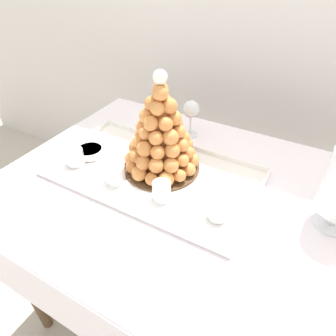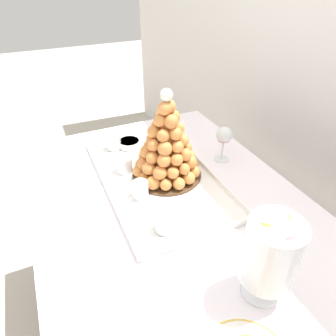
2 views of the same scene
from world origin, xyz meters
TOP-DOWN VIEW (x-y plane):
  - ground_plane at (0.00, 0.00)m, footprint 12.00×12.00m
  - buffet_table at (0.00, 0.00)m, footprint 1.30×0.90m
  - serving_tray at (-0.18, 0.01)m, footprint 0.69×0.39m
  - croquembouche at (-0.17, 0.04)m, footprint 0.26×0.26m
  - dessert_cup_left at (-0.44, -0.08)m, footprint 0.06×0.06m
  - dessert_cup_mid_left at (-0.26, -0.09)m, footprint 0.06×0.06m
  - dessert_cup_centre at (-0.09, -0.09)m, footprint 0.06×0.06m
  - dessert_cup_mid_right at (0.09, -0.08)m, footprint 0.05×0.05m
  - creme_brulee_ramekin at (-0.43, -0.02)m, footprint 0.10×0.10m
  - wine_glass at (-0.18, 0.30)m, footprint 0.06×0.06m

SIDE VIEW (x-z plane):
  - ground_plane at x=0.00m, z-range 0.00..0.00m
  - buffet_table at x=0.00m, z-range 0.30..1.09m
  - serving_tray at x=-0.18m, z-range 0.78..0.81m
  - creme_brulee_ramekin at x=-0.43m, z-range 0.80..0.82m
  - dessert_cup_mid_right at x=0.09m, z-range 0.79..0.84m
  - dessert_cup_left at x=-0.44m, z-range 0.79..0.85m
  - dessert_cup_centre at x=-0.09m, z-range 0.79..0.85m
  - dessert_cup_mid_left at x=-0.26m, z-range 0.79..0.85m
  - wine_glass at x=-0.18m, z-range 0.82..0.97m
  - croquembouche at x=-0.17m, z-range 0.76..1.09m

